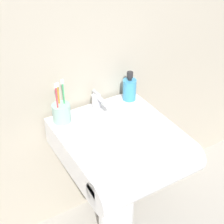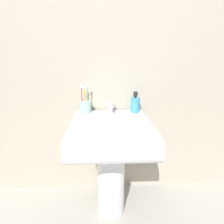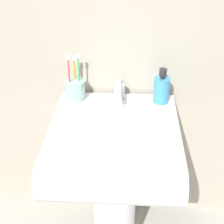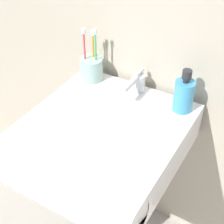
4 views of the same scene
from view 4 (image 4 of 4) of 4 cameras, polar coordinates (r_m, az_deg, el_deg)
The scene contains 5 objects.
sink_pedestal at distance 1.46m, azimuth -0.85°, elevation -14.86°, with size 0.19×0.19×0.59m, color white.
sink_basin at distance 1.16m, azimuth -2.46°, elevation -5.81°, with size 0.51×0.58×0.14m.
faucet at distance 1.25m, azimuth 4.14°, elevation 4.89°, with size 0.05×0.15×0.09m.
toothbrush_cup at distance 1.33m, azimuth -3.45°, elevation 7.28°, with size 0.09×0.09×0.21m.
soap_bottle at distance 1.18m, azimuth 11.85°, elevation 2.83°, with size 0.07×0.07×0.16m.
Camera 4 is at (0.47, -0.74, 1.47)m, focal length 55.00 mm.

